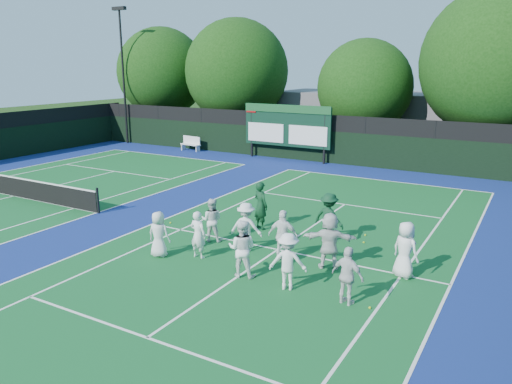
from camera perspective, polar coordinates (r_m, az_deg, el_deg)
The scene contains 30 objects.
ground at distance 15.98m, azimuth 0.83°, elevation -7.75°, with size 120.00×120.00×0.00m, color #17350E.
court_apron at distance 20.11m, azimuth -12.85°, elevation -3.39°, with size 34.00×32.00×0.01m, color navy.
near_court at distance 16.79m, azimuth 2.51°, elevation -6.60°, with size 11.05×23.85×0.01m.
left_court at distance 26.07m, azimuth -25.91°, elevation -0.41°, with size 11.05×23.85×0.01m.
back_fence at distance 32.14m, azimuth 5.46°, elevation 6.00°, with size 34.00×0.08×3.00m.
scoreboard at distance 32.09m, azimuth 3.53°, elevation 7.53°, with size 6.00×0.21×3.55m.
clubhouse at distance 38.27m, azimuth 16.09°, elevation 7.82°, with size 18.00×6.00×4.00m, color slate.
light_pole_left at distance 40.18m, azimuth -15.03°, elevation 14.34°, with size 1.20×0.30×10.12m.
tennis_net at distance 25.96m, azimuth -26.02°, elevation 0.62°, with size 11.30×0.10×1.10m.
bench at distance 36.09m, azimuth -7.44°, elevation 5.58°, with size 1.67×0.65×1.03m.
tree_a at distance 42.57m, azimuth -10.46°, elevation 13.06°, with size 7.20×7.20×8.97m.
tree_b at distance 38.31m, azimuth -1.97°, elevation 13.32°, with size 7.72×7.72×9.36m.
tree_c at distance 34.15m, azimuth 12.58°, elevation 11.36°, with size 6.21×6.21×7.67m.
tree_d at distance 32.60m, azimuth 26.19°, elevation 12.77°, with size 8.73×8.73×10.49m.
tennis_ball_1 at distance 17.76m, azimuth 12.22°, elevation -5.65°, with size 0.07×0.07×0.07m, color #B6CC18.
tennis_ball_3 at distance 19.73m, azimuth -9.75°, elevation -3.49°, with size 0.07×0.07×0.07m, color #B6CC18.
tennis_ball_4 at distance 18.51m, azimuth 12.38°, elevation -4.82°, with size 0.07×0.07×0.07m, color #B6CC18.
tennis_ball_5 at distance 13.30m, azimuth 12.88°, elevation -12.78°, with size 0.07×0.07×0.07m, color #B6CC18.
player_front_0 at distance 16.29m, azimuth -11.05°, elevation -4.76°, with size 0.73×0.48×1.50m, color silver.
player_front_1 at distance 15.98m, azimuth -6.64°, elevation -4.86°, with size 0.57×0.37×1.55m, color white.
player_front_2 at distance 14.49m, azimuth -1.60°, elevation -6.48°, with size 0.84×0.65×1.72m, color white.
player_front_3 at distance 13.75m, azimuth 3.66°, elevation -7.92°, with size 1.04×0.60×1.62m, color white.
player_front_4 at distance 13.11m, azimuth 10.44°, elevation -9.42°, with size 0.92×0.38×1.57m, color silver.
player_back_0 at distance 17.42m, azimuth -5.09°, elevation -3.21°, with size 0.75×0.58×1.54m, color silver.
player_back_1 at distance 16.45m, azimuth -1.14°, elevation -4.03°, with size 1.07×0.61×1.65m, color silver.
player_back_2 at distance 15.65m, azimuth 3.11°, elevation -5.02°, with size 0.97×0.40×1.66m, color white.
player_back_3 at distance 15.23m, azimuth 8.40°, elevation -5.52°, with size 1.63×0.52×1.75m, color silver.
player_back_4 at distance 15.07m, azimuth 16.68°, elevation -6.35°, with size 0.82×0.53×1.68m, color white.
coach_left at distance 18.59m, azimuth 0.54°, elevation -1.56°, with size 0.66×0.44×1.82m, color #0E331B.
coach_right at distance 17.47m, azimuth 8.32°, elevation -2.92°, with size 1.12×0.65×1.74m, color #0E361E.
Camera 1 is at (7.20, -12.92, 6.03)m, focal length 35.00 mm.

